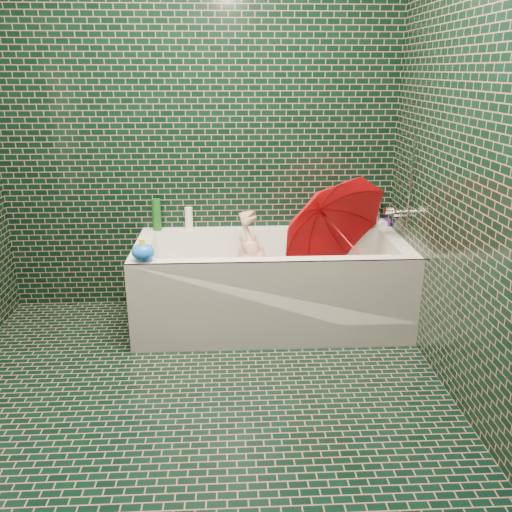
{
  "coord_description": "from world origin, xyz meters",
  "views": [
    {
      "loc": [
        0.19,
        -2.2,
        1.58
      ],
      "look_at": [
        0.34,
        0.82,
        0.53
      ],
      "focal_mm": 38.0,
      "sensor_mm": 36.0,
      "label": 1
    }
  ],
  "objects": [
    {
      "name": "floor",
      "position": [
        0.0,
        0.0,
        0.0
      ],
      "size": [
        2.8,
        2.8,
        0.0
      ],
      "primitive_type": "plane",
      "color": "black",
      "rests_on": "ground"
    },
    {
      "name": "wall_back",
      "position": [
        0.0,
        1.4,
        1.25
      ],
      "size": [
        2.8,
        0.0,
        2.8
      ],
      "primitive_type": "plane",
      "rotation": [
        1.57,
        0.0,
        0.0
      ],
      "color": "black",
      "rests_on": "floor"
    },
    {
      "name": "wall_front",
      "position": [
        0.0,
        -1.4,
        1.25
      ],
      "size": [
        2.8,
        0.0,
        2.8
      ],
      "primitive_type": "plane",
      "rotation": [
        -1.57,
        0.0,
        0.0
      ],
      "color": "black",
      "rests_on": "floor"
    },
    {
      "name": "wall_right",
      "position": [
        1.3,
        0.0,
        1.25
      ],
      "size": [
        0.0,
        2.8,
        2.8
      ],
      "primitive_type": "plane",
      "rotation": [
        1.57,
        0.0,
        -1.57
      ],
      "color": "black",
      "rests_on": "floor"
    },
    {
      "name": "bathtub",
      "position": [
        0.45,
        1.01,
        0.21
      ],
      "size": [
        1.7,
        0.75,
        0.55
      ],
      "color": "white",
      "rests_on": "floor"
    },
    {
      "name": "bath_mat",
      "position": [
        0.45,
        1.02,
        0.16
      ],
      "size": [
        1.35,
        0.47,
        0.01
      ],
      "primitive_type": "cube",
      "color": "green",
      "rests_on": "bathtub"
    },
    {
      "name": "water",
      "position": [
        0.45,
        1.02,
        0.3
      ],
      "size": [
        1.48,
        0.53,
        0.0
      ],
      "primitive_type": "cube",
      "color": "silver",
      "rests_on": "bathtub"
    },
    {
      "name": "faucet",
      "position": [
        1.26,
        1.02,
        0.77
      ],
      "size": [
        0.18,
        0.19,
        0.55
      ],
      "color": "silver",
      "rests_on": "wall_right"
    },
    {
      "name": "child",
      "position": [
        0.38,
        1.04,
        0.31
      ],
      "size": [
        0.87,
        0.31,
        0.37
      ],
      "primitive_type": "imported",
      "rotation": [
        -1.37,
        0.0,
        -1.58
      ],
      "color": "tan",
      "rests_on": "bathtub"
    },
    {
      "name": "umbrella",
      "position": [
        0.89,
        0.95,
        0.6
      ],
      "size": [
        0.96,
        1.13,
        1.02
      ],
      "primitive_type": "imported",
      "rotation": [
        0.48,
        -0.24,
        0.38
      ],
      "color": "red",
      "rests_on": "bathtub"
    },
    {
      "name": "soap_bottle_a",
      "position": [
        1.25,
        1.33,
        0.55
      ],
      "size": [
        0.12,
        0.12,
        0.26
      ],
      "primitive_type": "imported",
      "rotation": [
        0.0,
        0.0,
        0.2
      ],
      "color": "white",
      "rests_on": "bathtub"
    },
    {
      "name": "soap_bottle_b",
      "position": [
        1.25,
        1.35,
        0.55
      ],
      "size": [
        0.12,
        0.12,
        0.21
      ],
      "primitive_type": "imported",
      "rotation": [
        0.0,
        0.0,
        -0.32
      ],
      "color": "#481C6C",
      "rests_on": "bathtub"
    },
    {
      "name": "soap_bottle_c",
      "position": [
        1.13,
        1.34,
        0.55
      ],
      "size": [
        0.17,
        0.17,
        0.16
      ],
      "primitive_type": "imported",
      "rotation": [
        0.0,
        0.0,
        0.38
      ],
      "color": "#164D18",
      "rests_on": "bathtub"
    },
    {
      "name": "bottle_right_tall",
      "position": [
        1.15,
        1.32,
        0.65
      ],
      "size": [
        0.06,
        0.06,
        0.21
      ],
      "primitive_type": "cylinder",
      "rotation": [
        0.0,
        0.0,
        0.15
      ],
      "color": "#164D18",
      "rests_on": "bathtub"
    },
    {
      "name": "bottle_right_pump",
      "position": [
        1.2,
        1.37,
        0.64
      ],
      "size": [
        0.06,
        0.06,
        0.18
      ],
      "primitive_type": "cylinder",
      "rotation": [
        0.0,
        0.0,
        0.17
      ],
      "color": "silver",
      "rests_on": "bathtub"
    },
    {
      "name": "bottle_left_tall",
      "position": [
        -0.3,
        1.34,
        0.66
      ],
      "size": [
        0.08,
        0.08,
        0.21
      ],
      "primitive_type": "cylinder",
      "rotation": [
        0.0,
        0.0,
        -0.31
      ],
      "color": "#164D18",
      "rests_on": "bathtub"
    },
    {
      "name": "bottle_left_short",
      "position": [
        -0.08,
        1.35,
        0.62
      ],
      "size": [
        0.06,
        0.06,
        0.15
      ],
      "primitive_type": "cylinder",
      "rotation": [
        0.0,
        0.0,
        0.25
      ],
      "color": "white",
      "rests_on": "bathtub"
    },
    {
      "name": "rubber_duck",
      "position": [
        0.97,
        1.33,
        0.59
      ],
      "size": [
        0.12,
        0.1,
        0.09
      ],
      "rotation": [
        0.0,
        0.0,
        -0.33
      ],
      "color": "yellow",
      "rests_on": "bathtub"
    },
    {
      "name": "bath_toy",
      "position": [
        -0.3,
        0.71,
        0.61
      ],
      "size": [
        0.13,
        0.11,
        0.13
      ],
      "rotation": [
        0.0,
        0.0,
        -0.0
      ],
      "color": "blue",
      "rests_on": "bathtub"
    }
  ]
}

